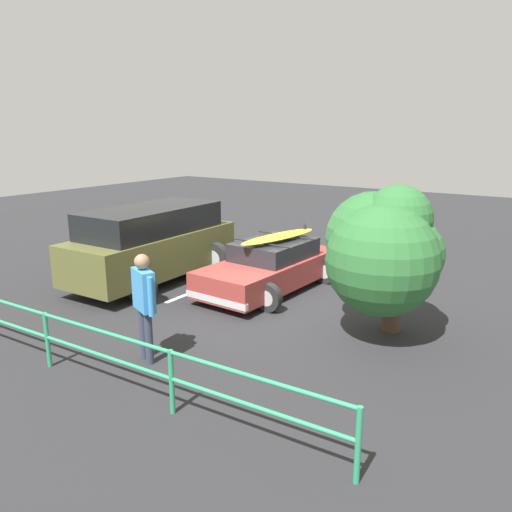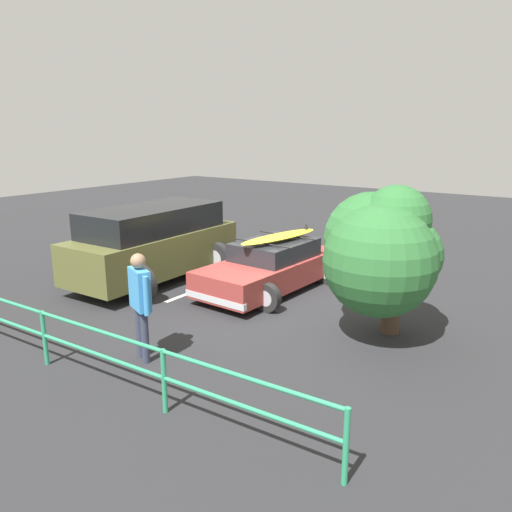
{
  "view_description": "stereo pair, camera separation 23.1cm",
  "coord_description": "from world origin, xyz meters",
  "px_view_note": "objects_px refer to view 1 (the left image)",
  "views": [
    {
      "loc": [
        -5.61,
        8.97,
        3.7
      ],
      "look_at": [
        0.42,
        -0.02,
        0.95
      ],
      "focal_mm": 35.0,
      "sensor_mm": 36.0,
      "label": 1
    },
    {
      "loc": [
        -5.8,
        8.84,
        3.7
      ],
      "look_at": [
        0.42,
        -0.02,
        0.95
      ],
      "focal_mm": 35.0,
      "sensor_mm": 36.0,
      "label": 2
    }
  ],
  "objects_px": {
    "bush_near_left": "(384,248)",
    "person_bystander": "(144,298)",
    "suv_car": "(153,243)",
    "sedan_car": "(271,266)"
  },
  "relations": [
    {
      "from": "suv_car",
      "to": "sedan_car",
      "type": "bearing_deg",
      "value": -159.54
    },
    {
      "from": "sedan_car",
      "to": "suv_car",
      "type": "xyz_separation_m",
      "value": [
        2.81,
        1.05,
        0.4
      ]
    },
    {
      "from": "sedan_car",
      "to": "suv_car",
      "type": "relative_size",
      "value": 0.86
    },
    {
      "from": "person_bystander",
      "to": "bush_near_left",
      "type": "xyz_separation_m",
      "value": [
        -2.77,
        -3.22,
        0.55
      ]
    },
    {
      "from": "suv_car",
      "to": "person_bystander",
      "type": "height_order",
      "value": "suv_car"
    },
    {
      "from": "bush_near_left",
      "to": "person_bystander",
      "type": "bearing_deg",
      "value": 49.29
    },
    {
      "from": "suv_car",
      "to": "person_bystander",
      "type": "bearing_deg",
      "value": 133.51
    },
    {
      "from": "suv_car",
      "to": "person_bystander",
      "type": "distance_m",
      "value": 4.56
    },
    {
      "from": "sedan_car",
      "to": "suv_car",
      "type": "distance_m",
      "value": 3.02
    },
    {
      "from": "suv_car",
      "to": "bush_near_left",
      "type": "height_order",
      "value": "bush_near_left"
    }
  ]
}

